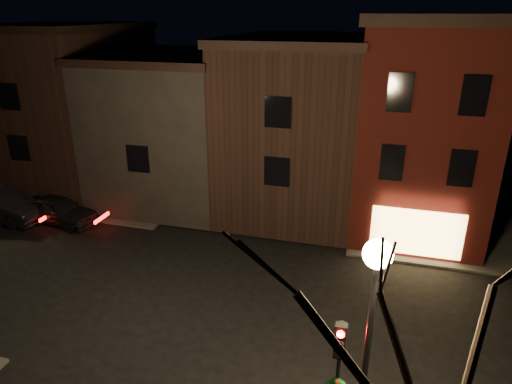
{
  "coord_description": "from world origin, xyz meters",
  "views": [
    {
      "loc": [
        6.02,
        -14.19,
        10.75
      ],
      "look_at": [
        0.91,
        3.97,
        3.2
      ],
      "focal_mm": 32.0,
      "sensor_mm": 36.0,
      "label": 1
    }
  ],
  "objects_px": {
    "street_lamp_near": "(373,302)",
    "parked_car_a": "(59,210)",
    "bare_tree_right": "(466,361)",
    "parked_car_b": "(1,206)",
    "traffic_signal": "(338,370)"
  },
  "relations": [
    {
      "from": "parked_car_b",
      "to": "bare_tree_right",
      "type": "bearing_deg",
      "value": -116.16
    },
    {
      "from": "parked_car_a",
      "to": "parked_car_b",
      "type": "xyz_separation_m",
      "value": [
        -3.27,
        -0.57,
        0.11
      ]
    },
    {
      "from": "street_lamp_near",
      "to": "parked_car_a",
      "type": "relative_size",
      "value": 1.49
    },
    {
      "from": "traffic_signal",
      "to": "parked_car_b",
      "type": "height_order",
      "value": "traffic_signal"
    },
    {
      "from": "parked_car_a",
      "to": "parked_car_b",
      "type": "relative_size",
      "value": 0.84
    },
    {
      "from": "street_lamp_near",
      "to": "parked_car_a",
      "type": "bearing_deg",
      "value": 147.46
    },
    {
      "from": "street_lamp_near",
      "to": "bare_tree_right",
      "type": "height_order",
      "value": "bare_tree_right"
    },
    {
      "from": "parked_car_a",
      "to": "parked_car_b",
      "type": "bearing_deg",
      "value": 107.56
    },
    {
      "from": "street_lamp_near",
      "to": "traffic_signal",
      "type": "bearing_deg",
      "value": 140.63
    },
    {
      "from": "parked_car_b",
      "to": "street_lamp_near",
      "type": "bearing_deg",
      "value": -112.29
    },
    {
      "from": "street_lamp_near",
      "to": "parked_car_b",
      "type": "bearing_deg",
      "value": 153.27
    },
    {
      "from": "traffic_signal",
      "to": "parked_car_a",
      "type": "relative_size",
      "value": 0.93
    },
    {
      "from": "traffic_signal",
      "to": "bare_tree_right",
      "type": "relative_size",
      "value": 0.48
    },
    {
      "from": "traffic_signal",
      "to": "bare_tree_right",
      "type": "distance_m",
      "value": 4.87
    },
    {
      "from": "bare_tree_right",
      "to": "parked_car_b",
      "type": "distance_m",
      "value": 24.99
    }
  ]
}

